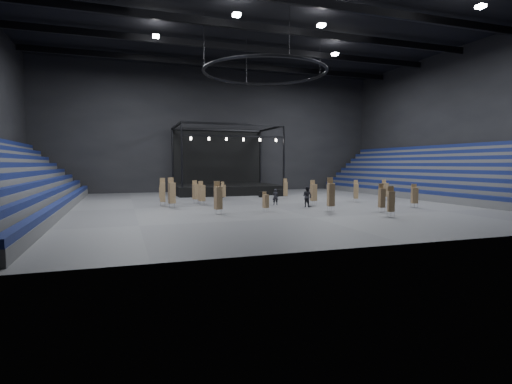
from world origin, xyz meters
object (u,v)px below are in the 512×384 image
object	(u,v)px
flight_case_mid	(263,194)
chair_stack_6	(414,195)
chair_stack_2	(382,197)
chair_stack_5	(331,194)
stage	(225,183)
chair_stack_1	(202,193)
chair_stack_8	(196,191)
chair_stack_11	(391,201)
crew_member	(307,197)
chair_stack_14	(385,189)
man_center	(275,197)
chair_stack_15	(314,192)
chair_stack_13	(266,201)
chair_stack_9	(163,192)
flight_case_right	(281,193)
flight_case_left	(219,194)
chair_stack_4	(382,196)
chair_stack_16	(223,190)
chair_stack_10	(172,192)
chair_stack_12	(285,189)
chair_stack_0	(161,192)
chair_stack_7	(218,197)

from	to	relation	value
flight_case_mid	chair_stack_6	xyz separation A→B (m)	(9.18, -15.53, 0.82)
chair_stack_2	chair_stack_5	distance (m)	4.23
stage	chair_stack_1	size ratio (longest dim) A/B	5.90
chair_stack_8	chair_stack_11	size ratio (longest dim) A/B	1.01
chair_stack_6	crew_member	xyz separation A→B (m)	(-9.03, 3.77, -0.19)
chair_stack_14	man_center	distance (m)	13.27
chair_stack_15	man_center	world-z (taller)	chair_stack_15
chair_stack_11	chair_stack_13	distance (m)	9.98
chair_stack_9	flight_case_mid	bearing A→B (deg)	33.21
flight_case_mid	chair_stack_8	bearing A→B (deg)	-149.92
flight_case_mid	chair_stack_8	xyz separation A→B (m)	(-9.17, -5.31, 0.92)
chair_stack_5	crew_member	xyz separation A→B (m)	(-0.44, 3.64, -0.49)
chair_stack_5	chair_stack_14	world-z (taller)	chair_stack_5
flight_case_mid	flight_case_right	world-z (taller)	flight_case_right
chair_stack_11	flight_case_left	bearing A→B (deg)	135.62
chair_stack_11	chair_stack_5	bearing A→B (deg)	142.66
chair_stack_13	chair_stack_5	bearing A→B (deg)	-31.46
flight_case_mid	chair_stack_4	distance (m)	15.40
chair_stack_11	chair_stack_4	bearing A→B (deg)	82.88
stage	chair_stack_5	distance (m)	23.78
chair_stack_15	chair_stack_1	bearing A→B (deg)	156.96
flight_case_mid	chair_stack_13	size ratio (longest dim) A/B	0.61
chair_stack_16	chair_stack_10	bearing A→B (deg)	-148.62
flight_case_mid	chair_stack_8	world-z (taller)	chair_stack_8
stage	chair_stack_9	size ratio (longest dim) A/B	5.20
chair_stack_11	chair_stack_12	world-z (taller)	chair_stack_12
chair_stack_13	chair_stack_0	bearing A→B (deg)	101.11
chair_stack_1	chair_stack_8	xyz separation A→B (m)	(-0.24, 1.88, 0.02)
chair_stack_9	chair_stack_13	size ratio (longest dim) A/B	1.58
chair_stack_0	chair_stack_10	world-z (taller)	chair_stack_10
flight_case_right	chair_stack_16	size ratio (longest dim) A/B	0.64
chair_stack_7	chair_stack_8	size ratio (longest dim) A/B	1.13
chair_stack_7	chair_stack_12	xyz separation A→B (m)	(10.60, 11.38, -0.17)
chair_stack_4	chair_stack_6	xyz separation A→B (m)	(2.16, -1.84, 0.17)
chair_stack_0	chair_stack_9	xyz separation A→B (m)	(-0.39, -5.64, 0.44)
flight_case_right	chair_stack_0	bearing A→B (deg)	-173.18
chair_stack_10	chair_stack_13	distance (m)	8.92
chair_stack_1	chair_stack_15	bearing A→B (deg)	-38.52
chair_stack_1	flight_case_left	bearing A→B (deg)	45.15
man_center	chair_stack_2	bearing A→B (deg)	144.87
chair_stack_6	chair_stack_16	distance (m)	19.86
chair_stack_1	chair_stack_12	distance (m)	11.20
chair_stack_12	chair_stack_16	distance (m)	7.17
chair_stack_7	chair_stack_5	bearing A→B (deg)	-18.60
flight_case_left	chair_stack_6	size ratio (longest dim) A/B	0.52
flight_case_right	chair_stack_8	xyz separation A→B (m)	(-11.76, -6.07, 0.83)
chair_stack_2	chair_stack_11	distance (m)	3.21
chair_stack_9	chair_stack_14	distance (m)	23.90
flight_case_right	chair_stack_0	world-z (taller)	chair_stack_0
flight_case_right	chair_stack_6	distance (m)	17.58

